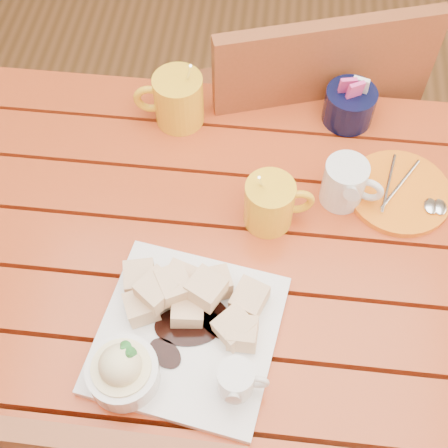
# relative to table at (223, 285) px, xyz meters

# --- Properties ---
(ground) EXTENTS (5.00, 5.00, 0.00)m
(ground) POSITION_rel_table_xyz_m (0.00, -0.00, -0.64)
(ground) COLOR brown
(ground) RESTS_ON ground
(table) EXTENTS (1.20, 0.79, 0.75)m
(table) POSITION_rel_table_xyz_m (0.00, 0.00, 0.00)
(table) COLOR #9D3014
(table) RESTS_ON ground
(dessert_plate) EXTENTS (0.31, 0.31, 0.11)m
(dessert_plate) POSITION_rel_table_xyz_m (-0.05, -0.16, 0.14)
(dessert_plate) COLOR white
(dessert_plate) RESTS_ON table
(coffee_mug_left) EXTENTS (0.13, 0.09, 0.16)m
(coffee_mug_left) POSITION_rel_table_xyz_m (-0.12, 0.30, 0.16)
(coffee_mug_left) COLOR yellow
(coffee_mug_left) RESTS_ON table
(coffee_mug_right) EXTENTS (0.12, 0.08, 0.14)m
(coffee_mug_right) POSITION_rel_table_xyz_m (0.07, 0.08, 0.16)
(coffee_mug_right) COLOR yellow
(coffee_mug_right) RESTS_ON table
(cream_pitcher) EXTENTS (0.11, 0.09, 0.09)m
(cream_pitcher) POSITION_rel_table_xyz_m (0.20, 0.14, 0.15)
(cream_pitcher) COLOR white
(cream_pitcher) RESTS_ON table
(sugar_caddy) EXTENTS (0.10, 0.10, 0.11)m
(sugar_caddy) POSITION_rel_table_xyz_m (0.20, 0.33, 0.15)
(sugar_caddy) COLOR black
(sugar_caddy) RESTS_ON table
(orange_saucer) EXTENTS (0.18, 0.18, 0.02)m
(orange_saucer) POSITION_rel_table_xyz_m (0.30, 0.16, 0.11)
(orange_saucer) COLOR orange
(orange_saucer) RESTS_ON table
(chair_far) EXTENTS (0.55, 0.55, 0.92)m
(chair_far) POSITION_rel_table_xyz_m (0.12, 0.50, -0.13)
(chair_far) COLOR brown
(chair_far) RESTS_ON ground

